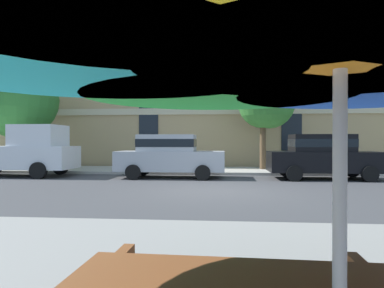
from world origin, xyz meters
TOP-DOWN VIEW (x-y plane):
  - ground_plane at (0.00, 0.00)m, footprint 120.00×120.00m
  - sidewalk_far at (0.00, 6.80)m, footprint 56.00×3.60m
  - apartment_building at (0.00, 14.99)m, footprint 47.79×12.08m
  - pickup_white at (-8.46, 3.70)m, footprint 5.10×2.12m
  - sedan_silver at (-1.97, 3.70)m, footprint 4.40×1.98m
  - sedan_black at (4.21, 3.70)m, footprint 4.40×1.98m
  - street_tree_left at (-10.02, 6.24)m, footprint 3.96×3.96m
  - street_tree_middle at (2.29, 7.24)m, footprint 2.99×2.68m
  - patio_umbrella at (0.70, -9.00)m, footprint 4.02×3.73m

SIDE VIEW (x-z plane):
  - ground_plane at x=0.00m, z-range 0.00..0.00m
  - sidewalk_far at x=0.00m, z-range 0.00..0.12m
  - sedan_silver at x=-1.97m, z-range 0.06..1.84m
  - sedan_black at x=4.21m, z-range 0.06..1.84m
  - pickup_white at x=-8.46m, z-range -0.07..2.13m
  - patio_umbrella at x=0.70m, z-range 0.87..3.22m
  - street_tree_middle at x=2.29m, z-range 0.99..6.13m
  - street_tree_left at x=-10.02m, z-range 1.02..6.64m
  - apartment_building at x=0.00m, z-range 0.00..12.80m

